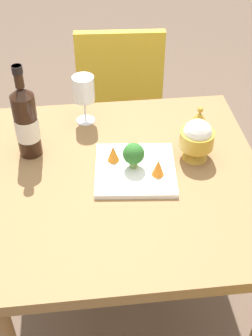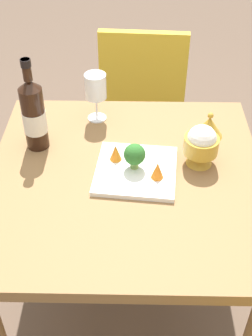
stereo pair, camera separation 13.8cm
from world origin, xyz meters
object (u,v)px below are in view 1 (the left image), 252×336
at_px(wine_glass, 84,90).
at_px(carrot_garnish_right, 113,153).
at_px(serving_plate, 135,170).
at_px(broccoli_floret, 134,154).
at_px(rice_bowl, 197,139).
at_px(rice_bowl_lid, 199,121).
at_px(chair_near_window, 120,88).
at_px(carrot_garnish_left, 158,168).
at_px(wine_bottle, 26,121).

xyz_separation_m(wine_glass, carrot_garnish_right, (-0.08, 0.26, -0.09)).
relative_size(serving_plate, carrot_garnish_right, 4.95).
height_order(broccoli_floret, carrot_garnish_right, broccoli_floret).
relative_size(rice_bowl, rice_bowl_lid, 1.42).
height_order(chair_near_window, carrot_garnish_left, chair_near_window).
relative_size(carrot_garnish_left, carrot_garnish_right, 1.03).
bearing_deg(wine_bottle, broccoli_floret, 158.58).
bearing_deg(chair_near_window, rice_bowl, -74.75).
xyz_separation_m(chair_near_window, carrot_garnish_right, (0.10, 0.81, 0.24)).
relative_size(serving_plate, broccoli_floret, 3.18).
xyz_separation_m(wine_glass, rice_bowl, (-0.35, 0.25, -0.05)).
distance_m(serving_plate, carrot_garnish_right, 0.09).
relative_size(chair_near_window, carrot_garnish_left, 15.03).
bearing_deg(serving_plate, chair_near_window, -92.33).
bearing_deg(wine_bottle, wine_glass, -138.43).
height_order(chair_near_window, carrot_garnish_right, chair_near_window).
bearing_deg(rice_bowl, serving_plate, 14.15).
bearing_deg(chair_near_window, wine_bottle, -113.40).
xyz_separation_m(wine_bottle, broccoli_floret, (-0.33, 0.13, -0.06)).
relative_size(chair_near_window, rice_bowl, 6.00).
bearing_deg(rice_bowl, wine_bottle, -8.84).
distance_m(wine_bottle, carrot_garnish_right, 0.29).
bearing_deg(serving_plate, rice_bowl_lid, -141.11).
height_order(rice_bowl_lid, broccoli_floret, broccoli_floret).
height_order(rice_bowl_lid, carrot_garnish_right, rice_bowl_lid).
distance_m(chair_near_window, rice_bowl, 0.87).
relative_size(chair_near_window, serving_plate, 3.11).
bearing_deg(broccoli_floret, wine_glass, -64.82).
xyz_separation_m(chair_near_window, carrot_garnish_left, (-0.03, 0.90, 0.24)).
xyz_separation_m(wine_glass, serving_plate, (-0.14, 0.30, -0.12)).
distance_m(wine_glass, broccoli_floret, 0.33).
bearing_deg(broccoli_floret, rice_bowl_lid, -142.55).
bearing_deg(rice_bowl_lid, chair_near_window, -71.79).
xyz_separation_m(chair_near_window, rice_bowl, (-0.17, 0.81, 0.27)).
relative_size(rice_bowl_lid, serving_plate, 0.37).
bearing_deg(carrot_garnish_right, rice_bowl_lid, -153.53).
bearing_deg(wine_glass, rice_bowl_lid, 165.92).
height_order(broccoli_floret, carrot_garnish_left, broccoli_floret).
distance_m(wine_bottle, carrot_garnish_left, 0.44).
relative_size(rice_bowl_lid, broccoli_floret, 1.17).
relative_size(chair_near_window, carrot_garnish_right, 15.41).
relative_size(wine_bottle, wine_glass, 1.78).
bearing_deg(serving_plate, carrot_garnish_right, -34.70).
distance_m(wine_bottle, broccoli_floret, 0.36).
height_order(wine_glass, broccoli_floret, wine_glass).
relative_size(wine_glass, rice_bowl, 1.26).
bearing_deg(wine_bottle, rice_bowl, 171.16).
bearing_deg(serving_plate, wine_glass, -64.53).
bearing_deg(rice_bowl, carrot_garnish_left, 33.40).
bearing_deg(wine_bottle, serving_plate, 157.91).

